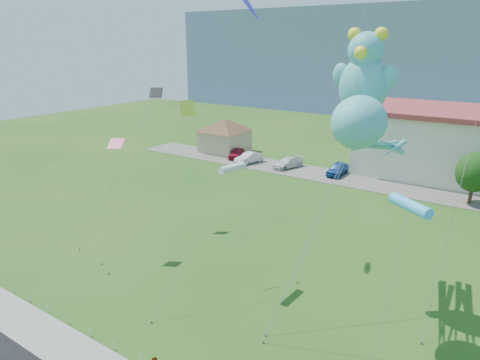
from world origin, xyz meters
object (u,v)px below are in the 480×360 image
Objects in this scene: parked_car_red at (236,153)px; parked_car_white at (288,163)px; parked_car_silver at (249,158)px; pavilion at (225,132)px; octopus_kite at (366,133)px; parked_car_blue at (338,169)px; teddy_bear_kite at (364,79)px.

parked_car_red is 0.87× the size of parked_car_white.
parked_car_red is at bearing 169.32° from parked_car_silver.
parked_car_silver is at bearing -28.05° from pavilion.
octopus_kite is (23.60, -25.05, 10.33)m from parked_car_silver.
pavilion is 2.30× the size of parked_car_red.
octopus_kite is at bearing -68.76° from parked_car_blue.
parked_car_blue is (6.70, 0.66, 0.09)m from parked_car_white.
teddy_bear_kite is at bearing -42.19° from pavilion.
parked_car_red reaches higher than parked_car_white.
pavilion is 4.87m from parked_car_red.
parked_car_blue is at bearing 23.05° from parked_car_white.
parked_car_red is 0.30× the size of octopus_kite.
pavilion is at bearing 165.48° from parked_car_silver.
teddy_bear_kite reaches higher than parked_car_red.
octopus_kite is at bearing -62.84° from parked_car_red.
octopus_kite is (26.62, -26.41, 10.38)m from parked_car_red.
parked_car_silver is at bearing -174.76° from parked_car_blue.
teddy_bear_kite is (-1.11, 2.16, 2.68)m from octopus_kite.
teddy_bear_kite is (16.99, -23.77, 13.07)m from parked_car_white.
teddy_bear_kite is at bearing -36.99° from parked_car_white.
pavilion reaches higher than parked_car_white.
parked_car_red is 0.90× the size of parked_car_blue.
parked_car_blue is at bearing 112.84° from teddy_bear_kite.
octopus_kite reaches higher than parked_car_blue.
parked_car_silver is 12.30m from parked_car_blue.
parked_car_silver is 0.96× the size of parked_car_white.
parked_car_white is (8.52, -0.47, -0.01)m from parked_car_red.
parked_car_red is at bearing -165.70° from parked_car_white.
parked_car_white is 0.28× the size of teddy_bear_kite.
parked_car_blue is (15.22, 0.18, 0.08)m from parked_car_red.
parked_car_silver reaches higher than parked_car_red.
parked_car_silver is 0.26× the size of teddy_bear_kite.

